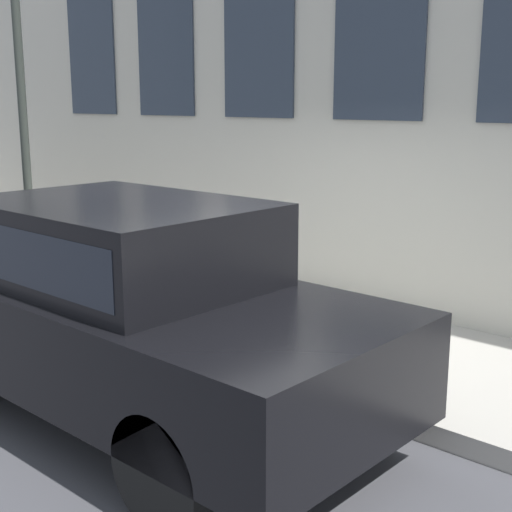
{
  "coord_description": "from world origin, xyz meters",
  "views": [
    {
      "loc": [
        -4.51,
        -4.36,
        2.53
      ],
      "look_at": [
        0.52,
        0.18,
        1.04
      ],
      "focal_mm": 50.0,
      "sensor_mm": 36.0,
      "label": 1
    }
  ],
  "objects": [
    {
      "name": "building_facade",
      "position": [
        2.45,
        -0.0,
        3.55
      ],
      "size": [
        0.33,
        40.0,
        7.1
      ],
      "color": "beige",
      "rests_on": "ground_plane"
    },
    {
      "name": "sidewalk",
      "position": [
        1.15,
        0.0,
        0.09
      ],
      "size": [
        2.31,
        60.0,
        0.17
      ],
      "color": "#B2ADA3",
      "rests_on": "ground_plane"
    },
    {
      "name": "parked_car_black_near",
      "position": [
        -1.17,
        0.11,
        0.97
      ],
      "size": [
        1.89,
        4.76,
        1.77
      ],
      "color": "black",
      "rests_on": "ground_plane"
    },
    {
      "name": "ground_plane",
      "position": [
        0.0,
        0.0,
        0.0
      ],
      "size": [
        80.0,
        80.0,
        0.0
      ],
      "primitive_type": "plane",
      "color": "#47474C"
    },
    {
      "name": "fire_hydrant",
      "position": [
        0.38,
        0.41,
        0.55
      ],
      "size": [
        0.28,
        0.41,
        0.74
      ],
      "color": "#2D7260",
      "rests_on": "sidewalk"
    },
    {
      "name": "person",
      "position": [
        0.66,
        -0.05,
        0.89
      ],
      "size": [
        0.29,
        0.19,
        1.19
      ],
      "rotation": [
        0.0,
        0.0,
        -0.88
      ],
      "color": "#232328",
      "rests_on": "sidewalk"
    }
  ]
}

